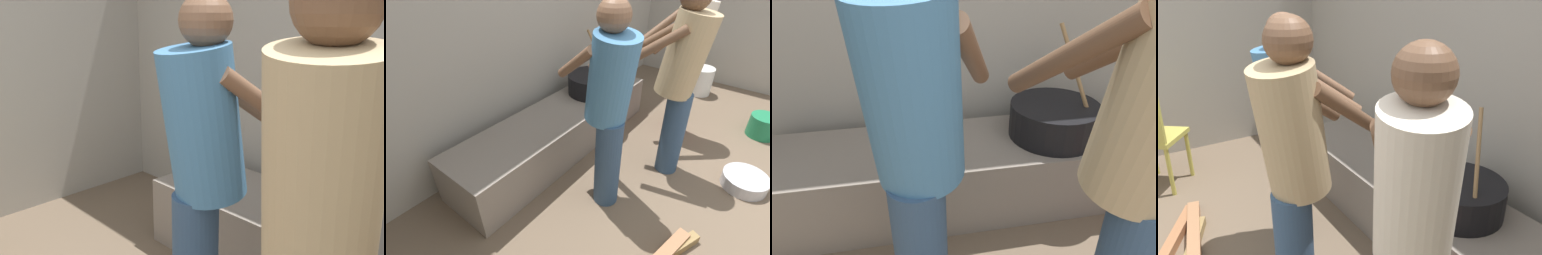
# 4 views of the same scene
# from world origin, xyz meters

# --- Properties ---
(cook_in_blue_shirt) EXTENTS (0.55, 0.73, 1.57)m
(cook_in_blue_shirt) POSITION_xyz_m (-0.55, 1.09, 0.90)
(cook_in_blue_shirt) COLOR navy
(cook_in_blue_shirt) RESTS_ON ground_plane
(cook_in_tan_shirt) EXTENTS (0.52, 0.74, 1.63)m
(cook_in_tan_shirt) POSITION_xyz_m (0.10, 0.84, 0.93)
(cook_in_tan_shirt) COLOR navy
(cook_in_tan_shirt) RESTS_ON ground_plane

